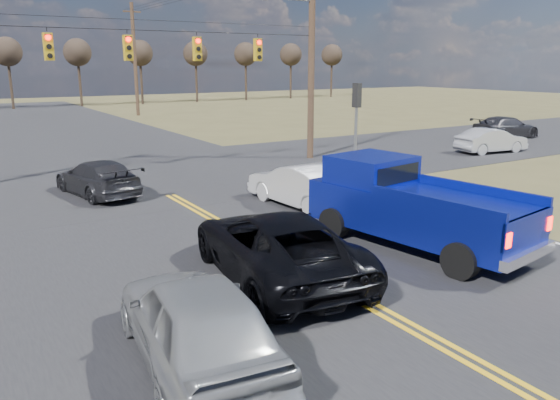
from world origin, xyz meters
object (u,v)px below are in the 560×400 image
white_car_queue (301,185)px  dgrey_car_queue (98,178)px  pickup_truck (411,206)px  cross_car_east_near (491,141)px  silver_suv (196,321)px  cross_car_east_far (506,128)px  black_suv (276,245)px

white_car_queue → dgrey_car_queue: (-5.44, 5.20, -0.08)m
pickup_truck → cross_car_east_near: pickup_truck is taller
white_car_queue → pickup_truck: bearing=86.8°
silver_suv → cross_car_east_far: size_ratio=0.93×
white_car_queue → cross_car_east_far: white_car_queue is taller
white_car_queue → dgrey_car_queue: size_ratio=0.99×
pickup_truck → black_suv: size_ratio=1.13×
pickup_truck → white_car_queue: (-0.08, 4.97, -0.36)m
black_suv → white_car_queue: (4.05, 5.03, -0.04)m
dgrey_car_queue → white_car_queue: bearing=126.7°
white_car_queue → black_suv: bearing=47.0°
silver_suv → cross_car_east_near: silver_suv is taller
pickup_truck → cross_car_east_near: size_ratio=1.55×
silver_suv → dgrey_car_queue: (1.61, 12.72, -0.13)m
black_suv → white_car_queue: size_ratio=1.26×
pickup_truck → dgrey_car_queue: (-5.52, 10.17, -0.44)m
cross_car_east_near → dgrey_car_queue: bearing=94.6°
silver_suv → cross_car_east_far: silver_suv is taller
silver_suv → white_car_queue: silver_suv is taller
pickup_truck → silver_suv: pickup_truck is taller
dgrey_car_queue → cross_car_east_far: (26.08, 2.02, 0.07)m
black_suv → cross_car_east_near: black_suv is taller
white_car_queue → dgrey_car_queue: bearing=-47.9°
black_suv → dgrey_car_queue: bearing=-73.8°
silver_suv → dgrey_car_queue: silver_suv is taller
pickup_truck → cross_car_east_near: (14.99, 8.99, -0.42)m
silver_suv → dgrey_car_queue: 12.82m
silver_suv → black_suv: silver_suv is taller
pickup_truck → cross_car_east_near: bearing=22.1°
pickup_truck → dgrey_car_queue: 11.58m
white_car_queue → silver_suv: bearing=42.7°
black_suv → cross_car_east_far: size_ratio=1.12×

